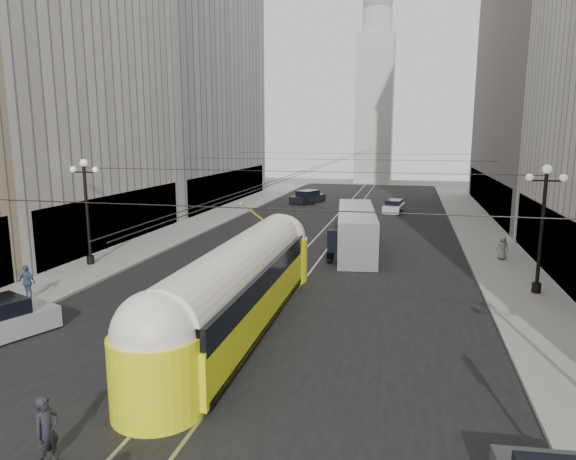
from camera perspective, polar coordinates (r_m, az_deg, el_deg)
The scene contains 18 objects.
road at distance 42.58m, azimuth 4.74°, elevation -0.24°, with size 20.00×85.00×0.02m, color black.
sidewalk_left at distance 49.06m, azimuth -8.61°, elevation 1.19°, with size 4.00×72.00×0.15m, color gray.
sidewalk_right at distance 45.92m, azimuth 20.40°, elevation 0.01°, with size 4.00×72.00×0.15m, color gray.
rail_left at distance 42.69m, azimuth 3.75°, elevation -0.20°, with size 0.12×85.00×0.04m, color gray.
rail_right at distance 42.48m, azimuth 5.74°, elevation -0.29°, with size 0.12×85.00×0.04m, color gray.
building_left_far at distance 62.95m, azimuth -11.78°, elevation 16.12°, with size 12.60×28.60×28.60m.
building_right_far at distance 59.12m, azimuth 28.10°, elevation 17.48°, with size 12.60×32.60×32.60m.
distant_tower at distance 89.37m, azimuth 9.66°, elevation 14.88°, with size 6.00×6.00×31.36m.
lamppost_left_mid at distance 33.07m, azimuth -21.47°, elevation 2.53°, with size 1.86×0.44×6.37m.
lamppost_right_mid at distance 27.94m, azimuth 26.42°, elevation 0.82°, with size 1.86×0.44×6.37m.
catenary at distance 40.87m, azimuth 4.82°, elevation 7.62°, with size 25.00×72.00×0.23m.
streetcar at distance 21.52m, azimuth -5.40°, elevation -6.00°, with size 2.89×16.92×3.71m.
city_bus at distance 35.56m, azimuth 7.57°, elevation 0.17°, with size 3.77×11.67×2.91m.
sedan_white_far at distance 54.44m, azimuth 11.67°, elevation 2.56°, with size 2.20×4.34×1.31m.
sedan_dark_far at distance 60.65m, azimuth 2.20°, elevation 3.65°, with size 3.69×5.18×1.51m.
pedestrian_crossing_a at distance 14.43m, azimuth -25.22°, elevation -19.63°, with size 0.66×0.43×1.81m, color black.
pedestrian_sidewalk_right at distance 35.12m, azimuth 22.73°, elevation -1.82°, with size 0.75×0.46×1.53m, color gray.
pedestrian_sidewalk_left at distance 27.71m, azimuth -27.03°, elevation -5.16°, with size 0.97×0.55×1.65m, color #37597A.
Camera 1 is at (6.21, -8.87, 7.91)m, focal length 32.00 mm.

